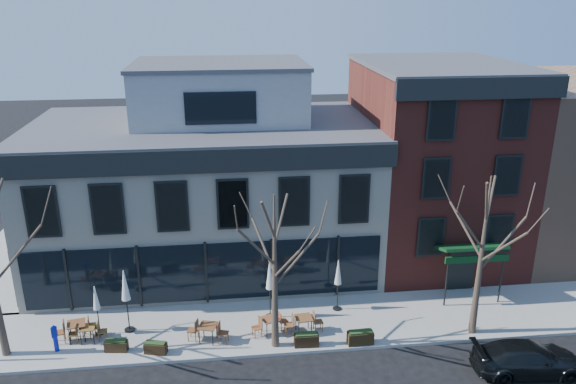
{
  "coord_description": "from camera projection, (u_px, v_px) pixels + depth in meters",
  "views": [
    {
      "loc": [
        1.13,
        -24.73,
        14.75
      ],
      "look_at": [
        4.25,
        2.0,
        5.15
      ],
      "focal_mm": 35.0,
      "sensor_mm": 36.0,
      "label": 1
    }
  ],
  "objects": [
    {
      "name": "cafe_set_2",
      "position": [
        208.0,
        331.0,
        24.72
      ],
      "size": [
        1.93,
        0.98,
        0.99
      ],
      "color": "brown",
      "rests_on": "sidewalk_front"
    },
    {
      "name": "sidewalk_front",
      "position": [
        277.0,
        324.0,
        26.29
      ],
      "size": [
        33.5,
        4.7,
        0.15
      ],
      "primitive_type": "cube",
      "color": "gray",
      "rests_on": "ground"
    },
    {
      "name": "sidewalk_side",
      "position": [
        13.0,
        262.0,
        32.34
      ],
      "size": [
        4.5,
        12.0,
        0.15
      ],
      "primitive_type": "cube",
      "color": "gray",
      "rests_on": "ground"
    },
    {
      "name": "planter_3",
      "position": [
        360.0,
        337.0,
        24.62
      ],
      "size": [
        1.15,
        0.49,
        0.64
      ],
      "color": "black",
      "rests_on": "sidewalk_front"
    },
    {
      "name": "cafe_set_3",
      "position": [
        270.0,
        324.0,
        25.34
      ],
      "size": [
        1.78,
        1.0,
        0.92
      ],
      "color": "brown",
      "rests_on": "sidewalk_front"
    },
    {
      "name": "umbrella_3",
      "position": [
        270.0,
        278.0,
        26.04
      ],
      "size": [
        0.47,
        0.47,
        2.93
      ],
      "color": "black",
      "rests_on": "sidewalk_front"
    },
    {
      "name": "corner_building",
      "position": [
        207.0,
        184.0,
        31.13
      ],
      "size": [
        18.39,
        10.39,
        11.1
      ],
      "color": "silver",
      "rests_on": "ground"
    },
    {
      "name": "planter_0",
      "position": [
        116.0,
        345.0,
        24.14
      ],
      "size": [
        1.0,
        0.51,
        0.54
      ],
      "color": "black",
      "rests_on": "sidewalk_front"
    },
    {
      "name": "parked_sedan",
      "position": [
        528.0,
        358.0,
        22.9
      ],
      "size": [
        4.6,
        2.13,
        1.3
      ],
      "primitive_type": "imported",
      "rotation": [
        0.0,
        0.0,
        1.5
      ],
      "color": "black",
      "rests_on": "ground"
    },
    {
      "name": "planter_1",
      "position": [
        156.0,
        348.0,
        23.99
      ],
      "size": [
        1.02,
        0.6,
        0.53
      ],
      "color": "black",
      "rests_on": "sidewalk_front"
    },
    {
      "name": "red_brick_building",
      "position": [
        433.0,
        161.0,
        32.15
      ],
      "size": [
        8.2,
        11.78,
        11.18
      ],
      "color": "maroon",
      "rests_on": "ground"
    },
    {
      "name": "umbrella_4",
      "position": [
        338.0,
        275.0,
        26.78
      ],
      "size": [
        0.42,
        0.42,
        2.65
      ],
      "color": "black",
      "rests_on": "sidewalk_front"
    },
    {
      "name": "tree_mid",
      "position": [
        275.0,
        271.0,
        23.37
      ],
      "size": [
        3.5,
        3.55,
        7.04
      ],
      "color": "#382B21",
      "rests_on": "sidewalk_front"
    },
    {
      "name": "planter_2",
      "position": [
        306.0,
        339.0,
        24.49
      ],
      "size": [
        1.08,
        0.45,
        0.6
      ],
      "color": "black",
      "rests_on": "sidewalk_front"
    },
    {
      "name": "tree_right",
      "position": [
        482.0,
        255.0,
        24.28
      ],
      "size": [
        3.72,
        3.77,
        7.48
      ],
      "color": "#382B21",
      "rests_on": "sidewalk_front"
    },
    {
      "name": "ground",
      "position": [
        208.0,
        306.0,
        27.97
      ],
      "size": [
        120.0,
        120.0,
        0.0
      ],
      "primitive_type": "plane",
      "color": "black",
      "rests_on": "ground"
    },
    {
      "name": "umbrella_0",
      "position": [
        96.0,
        300.0,
        24.87
      ],
      "size": [
        0.39,
        0.39,
        2.42
      ],
      "color": "black",
      "rests_on": "sidewalk_front"
    },
    {
      "name": "cafe_set_1",
      "position": [
        77.0,
        329.0,
        24.85
      ],
      "size": [
        1.97,
        0.9,
        1.01
      ],
      "color": "brown",
      "rests_on": "sidewalk_front"
    },
    {
      "name": "umbrella_1",
      "position": [
        125.0,
        289.0,
        24.96
      ],
      "size": [
        0.49,
        0.49,
        3.06
      ],
      "color": "black",
      "rests_on": "sidewalk_front"
    },
    {
      "name": "call_box",
      "position": [
        55.0,
        337.0,
        24.0
      ],
      "size": [
        0.25,
        0.25,
        1.28
      ],
      "color": "#0C189D",
      "rests_on": "sidewalk_front"
    },
    {
      "name": "cafe_set_4",
      "position": [
        304.0,
        323.0,
        25.37
      ],
      "size": [
        1.85,
        0.8,
        0.96
      ],
      "color": "brown",
      "rests_on": "sidewalk_front"
    },
    {
      "name": "cafe_set_0",
      "position": [
        88.0,
        332.0,
        24.74
      ],
      "size": [
        1.7,
        0.72,
        0.89
      ],
      "color": "brown",
      "rests_on": "sidewalk_front"
    }
  ]
}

